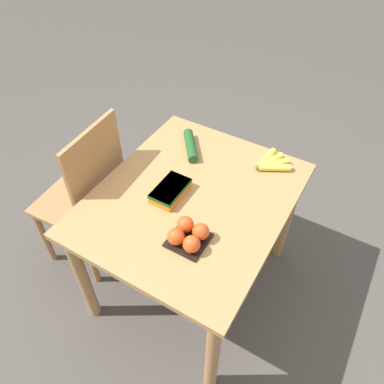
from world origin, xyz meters
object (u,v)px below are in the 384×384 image
(banana_bunch, at_px, (271,163))
(cucumber_near, at_px, (191,146))
(tomato_pack, at_px, (188,235))
(carrot_bag, at_px, (170,190))
(chair, at_px, (87,197))

(banana_bunch, relative_size, cucumber_near, 0.82)
(banana_bunch, bearing_deg, tomato_pack, 169.64)
(tomato_pack, height_order, cucumber_near, tomato_pack)
(banana_bunch, xyz_separation_m, tomato_pack, (-0.61, 0.11, 0.02))
(banana_bunch, xyz_separation_m, cucumber_near, (-0.09, 0.41, 0.01))
(tomato_pack, bearing_deg, banana_bunch, -10.36)
(tomato_pack, height_order, carrot_bag, tomato_pack)
(chair, xyz_separation_m, carrot_bag, (0.07, -0.50, 0.25))
(carrot_bag, bearing_deg, cucumber_near, 15.04)
(chair, bearing_deg, cucumber_near, 130.26)
(banana_bunch, bearing_deg, cucumber_near, 102.65)
(chair, xyz_separation_m, cucumber_near, (0.40, -0.41, 0.25))
(carrot_bag, bearing_deg, tomato_pack, -131.96)
(tomato_pack, relative_size, cucumber_near, 0.74)
(cucumber_near, bearing_deg, banana_bunch, -77.35)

